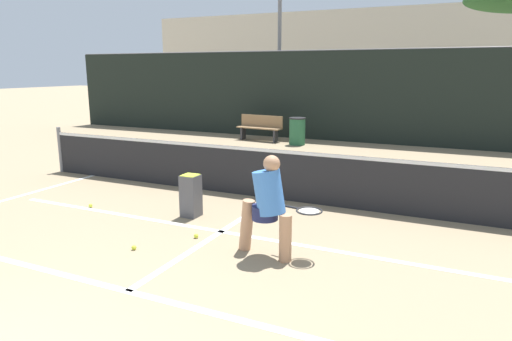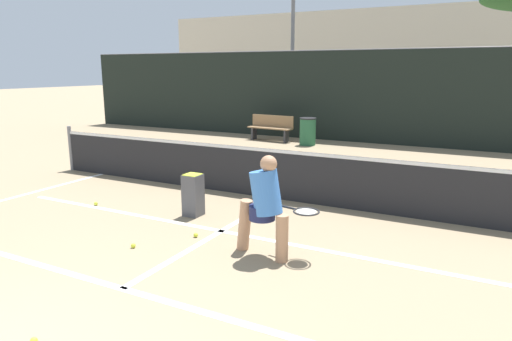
{
  "view_description": "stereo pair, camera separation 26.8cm",
  "coord_description": "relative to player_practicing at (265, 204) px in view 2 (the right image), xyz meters",
  "views": [
    {
      "loc": [
        3.26,
        -1.3,
        2.41
      ],
      "look_at": [
        0.48,
        4.61,
        0.95
      ],
      "focal_mm": 32.0,
      "sensor_mm": 36.0,
      "label": 1
    },
    {
      "loc": [
        3.5,
        -1.18,
        2.41
      ],
      "look_at": [
        0.48,
        4.61,
        0.95
      ],
      "focal_mm": 32.0,
      "sensor_mm": 36.0,
      "label": 2
    }
  ],
  "objects": [
    {
      "name": "tennis_ball_scattered_4",
      "position": [
        -1.2,
        0.13,
        -0.68
      ],
      "size": [
        0.07,
        0.07,
        0.07
      ],
      "primitive_type": "sphere",
      "color": "#D1E033",
      "rests_on": "ground"
    },
    {
      "name": "tennis_ball_scattered_3",
      "position": [
        -1.73,
        -0.6,
        -0.68
      ],
      "size": [
        0.07,
        0.07,
        0.07
      ],
      "primitive_type": "sphere",
      "color": "#D1E033",
      "rests_on": "ground"
    },
    {
      "name": "player_practicing",
      "position": [
        0.0,
        0.0,
        0.0
      ],
      "size": [
        1.18,
        0.56,
        1.36
      ],
      "rotation": [
        0.0,
        0.0,
        -0.19
      ],
      "color": "tan",
      "rests_on": "ground"
    },
    {
      "name": "fence_back",
      "position": [
        -1.0,
        10.02,
        0.8
      ],
      "size": [
        24.0,
        0.06,
        3.04
      ],
      "color": "black",
      "rests_on": "ground"
    },
    {
      "name": "court_baseline_near",
      "position": [
        -1.0,
        -1.58,
        -0.71
      ],
      "size": [
        11.0,
        0.1,
        0.01
      ],
      "primitive_type": "cube",
      "color": "white",
      "rests_on": "ground"
    },
    {
      "name": "court_sideline_left",
      "position": [
        -5.51,
        0.47,
        -0.71
      ],
      "size": [
        0.1,
        5.09,
        0.01
      ],
      "primitive_type": "cube",
      "color": "white",
      "rests_on": "ground"
    },
    {
      "name": "court_center_mark",
      "position": [
        -1.0,
        0.47,
        -0.71
      ],
      "size": [
        0.1,
        4.09,
        0.01
      ],
      "primitive_type": "cube",
      "color": "white",
      "rests_on": "ground"
    },
    {
      "name": "courtside_bench",
      "position": [
        -4.23,
        8.96,
        -0.25
      ],
      "size": [
        1.65,
        0.53,
        0.86
      ],
      "rotation": [
        0.0,
        0.0,
        -0.1
      ],
      "color": "olive",
      "rests_on": "ground"
    },
    {
      "name": "court_service_line",
      "position": [
        -1.0,
        0.52,
        -0.71
      ],
      "size": [
        8.25,
        0.1,
        0.01
      ],
      "primitive_type": "cube",
      "color": "white",
      "rests_on": "ground"
    },
    {
      "name": "tennis_ball_scattered_0",
      "position": [
        -3.72,
        0.62,
        -0.68
      ],
      "size": [
        0.07,
        0.07,
        0.07
      ],
      "primitive_type": "sphere",
      "color": "#D1E033",
      "rests_on": "ground"
    },
    {
      "name": "ball_hopper",
      "position": [
        -1.82,
        0.97,
        -0.34
      ],
      "size": [
        0.28,
        0.28,
        0.71
      ],
      "color": "#4C4C51",
      "rests_on": "ground"
    },
    {
      "name": "parked_car",
      "position": [
        -3.12,
        14.33,
        -0.09
      ],
      "size": [
        1.75,
        4.45,
        1.49
      ],
      "color": "black",
      "rests_on": "ground"
    },
    {
      "name": "net",
      "position": [
        -1.0,
        2.51,
        -0.21
      ],
      "size": [
        11.09,
        0.09,
        1.07
      ],
      "color": "slate",
      "rests_on": "ground"
    },
    {
      "name": "trash_bin",
      "position": [
        -2.77,
        8.66,
        -0.27
      ],
      "size": [
        0.54,
        0.54,
        0.88
      ],
      "color": "#28603D",
      "rests_on": "ground"
    },
    {
      "name": "building_far",
      "position": [
        -1.0,
        24.88,
        2.29
      ],
      "size": [
        36.0,
        2.4,
        6.01
      ],
      "primitive_type": "cube",
      "color": "beige",
      "rests_on": "ground"
    },
    {
      "name": "tennis_ball_scattered_1",
      "position": [
        -0.95,
        -2.73,
        -0.68
      ],
      "size": [
        0.07,
        0.07,
        0.07
      ],
      "primitive_type": "sphere",
      "color": "#D1E033",
      "rests_on": "ground"
    }
  ]
}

